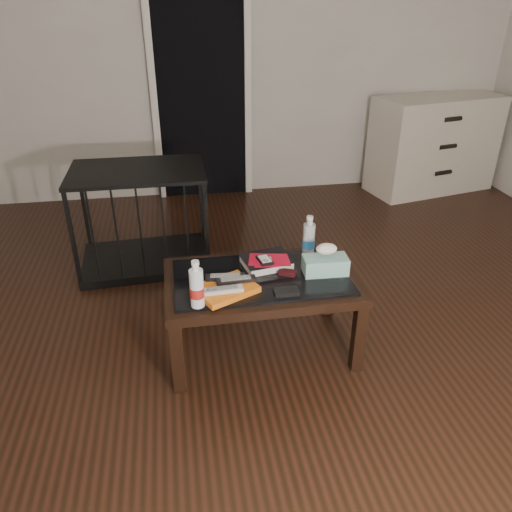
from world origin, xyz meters
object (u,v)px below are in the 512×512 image
Objects in this scene: water_bottle_right at (309,236)px; coffee_table at (261,287)px; water_bottle_left at (197,284)px; textbook at (266,262)px; tissue_box at (325,265)px; dresser at (433,144)px; pet_crate at (144,234)px.

coffee_table is at bearing -148.54° from water_bottle_right.
water_bottle_left and water_bottle_right have the same top height.
water_bottle_right reaches higher than textbook.
textbook is 0.32m from tissue_box.
dresser is 5.11× the size of textbook.
pet_crate is at bearing 135.88° from water_bottle_right.
pet_crate is 3.72× the size of textbook.
tissue_box is at bearing -79.37° from water_bottle_right.
pet_crate is (-0.65, 1.10, -0.17)m from coffee_table.
dresser is 5.56× the size of tissue_box.
water_bottle_right reaches higher than tissue_box.
coffee_table is 1.29m from pet_crate.
tissue_box is (0.99, -1.12, 0.28)m from pet_crate.
coffee_table is 0.35m from tissue_box.
coffee_table is at bearing -123.94° from textbook.
pet_crate is at bearing 103.15° from water_bottle_left.
pet_crate is 3.91× the size of water_bottle_left.
textbook reaches higher than coffee_table.
textbook is 0.28m from water_bottle_right.
coffee_table is at bearing 179.27° from tissue_box.
textbook is 0.52m from water_bottle_left.
pet_crate reaches higher than water_bottle_right.
coffee_table is 1.08× the size of pet_crate.
textbook is 1.05× the size of water_bottle_right.
dresser is 2.96m from pet_crate.
textbook is at bearing 39.88° from water_bottle_left.
dresser is 2.71m from water_bottle_right.
pet_crate is at bearing 133.91° from tissue_box.
dresser is 3.44m from water_bottle_left.
water_bottle_left is (-0.34, -0.22, 0.18)m from coffee_table.
textbook is at bearing -146.31° from dresser.
water_bottle_left is at bearing -161.15° from tissue_box.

